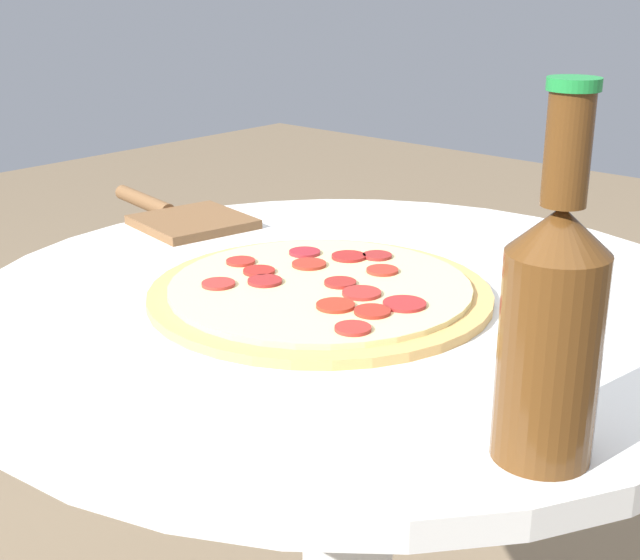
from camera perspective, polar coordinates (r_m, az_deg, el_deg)
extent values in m
cylinder|color=silver|center=(0.95, 1.97, -1.62)|extent=(0.82, 0.82, 0.02)
cylinder|color=tan|center=(0.93, 0.00, -0.87)|extent=(0.36, 0.36, 0.01)
cylinder|color=beige|center=(0.93, 0.00, -0.41)|extent=(0.32, 0.32, 0.01)
cylinder|color=maroon|center=(1.02, 3.69, 1.57)|extent=(0.03, 0.03, 0.00)
cylinder|color=#A12C1C|center=(0.87, 1.00, -1.64)|extent=(0.04, 0.04, 0.00)
cylinder|color=#A92B24|center=(0.81, 2.12, -3.11)|extent=(0.03, 0.03, 0.00)
cylinder|color=maroon|center=(1.01, 1.85, 1.52)|extent=(0.04, 0.04, 0.00)
cylinder|color=#A42524|center=(0.87, 5.43, -1.53)|extent=(0.04, 0.04, 0.00)
cylinder|color=maroon|center=(0.93, -3.55, -0.06)|extent=(0.04, 0.04, 0.00)
cylinder|color=#A1281D|center=(0.85, 3.37, -2.02)|extent=(0.04, 0.04, 0.00)
cylinder|color=#A3231D|center=(0.97, -3.93, 0.58)|extent=(0.03, 0.03, 0.00)
cylinder|color=#A82E28|center=(0.93, -6.52, -0.24)|extent=(0.04, 0.04, 0.00)
cylinder|color=#A92820|center=(1.00, -5.10, 1.19)|extent=(0.03, 0.03, 0.00)
cylinder|color=maroon|center=(0.93, 1.41, -0.20)|extent=(0.03, 0.03, 0.00)
cylinder|color=#A92D21|center=(0.97, 4.01, 0.62)|extent=(0.03, 0.03, 0.00)
cylinder|color=maroon|center=(1.03, -0.99, 1.78)|extent=(0.04, 0.04, 0.00)
cylinder|color=#A52A25|center=(0.90, 2.68, -0.84)|extent=(0.04, 0.04, 0.00)
cylinder|color=#A02C1F|center=(0.99, -0.71, 1.02)|extent=(0.04, 0.04, 0.00)
cylinder|color=#563314|center=(0.63, 14.41, -4.87)|extent=(0.07, 0.07, 0.15)
cone|color=#563314|center=(0.60, 15.14, 3.14)|extent=(0.07, 0.07, 0.03)
cylinder|color=#563314|center=(0.59, 15.59, 8.06)|extent=(0.03, 0.03, 0.07)
cylinder|color=#1E8438|center=(0.58, 15.95, 11.98)|extent=(0.03, 0.03, 0.01)
cube|color=brown|center=(1.21, -8.14, 3.70)|extent=(0.16, 0.16, 0.01)
cylinder|color=brown|center=(1.33, -11.18, 4.96)|extent=(0.05, 0.15, 0.02)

